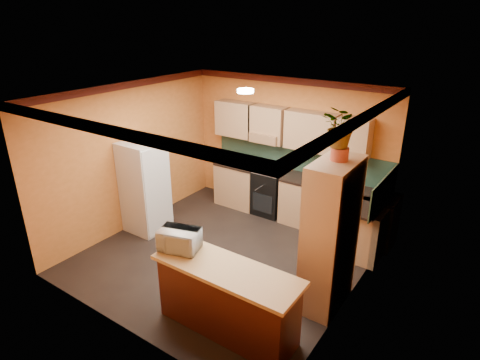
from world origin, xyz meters
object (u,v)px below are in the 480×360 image
at_px(base_cabinets_back, 298,200).
at_px(stove, 270,192).
at_px(breakfast_bar, 227,301).
at_px(microwave, 179,240).
at_px(pantry, 330,236).
at_px(fridge, 145,187).

distance_m(base_cabinets_back, stove, 0.63).
bearing_deg(base_cabinets_back, stove, -180.00).
xyz_separation_m(breakfast_bar, microwave, (-0.75, 0.00, 0.63)).
bearing_deg(pantry, fridge, 178.53).
height_order(base_cabinets_back, breakfast_bar, same).
bearing_deg(pantry, stove, 136.18).
distance_m(stove, breakfast_bar, 3.39).
height_order(stove, fridge, fridge).
height_order(fridge, pantry, pantry).
bearing_deg(fridge, stove, 50.08).
relative_size(fridge, breakfast_bar, 0.94).
relative_size(base_cabinets_back, microwave, 7.17).
bearing_deg(base_cabinets_back, fridge, -139.52).
distance_m(fridge, microwave, 2.43).
height_order(base_cabinets_back, stove, stove).
xyz_separation_m(stove, microwave, (0.48, -3.16, 0.62)).
bearing_deg(microwave, stove, 81.57).
distance_m(pantry, microwave, 1.97).
bearing_deg(pantry, microwave, -142.30).
distance_m(base_cabinets_back, fridge, 2.90).
bearing_deg(breakfast_bar, base_cabinets_back, 100.82).
relative_size(breakfast_bar, microwave, 3.53).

